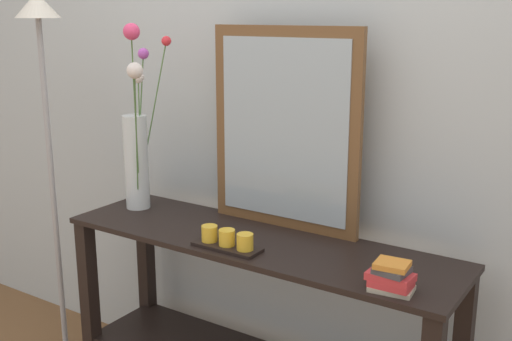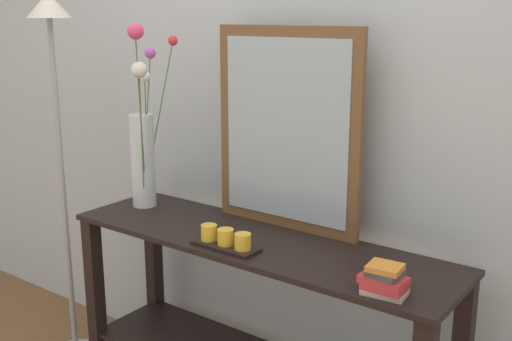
{
  "view_description": "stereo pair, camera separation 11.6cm",
  "coord_description": "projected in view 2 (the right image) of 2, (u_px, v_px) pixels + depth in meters",
  "views": [
    {
      "loc": [
        1.14,
        -1.73,
        1.56
      ],
      "look_at": [
        0.0,
        0.0,
        1.04
      ],
      "focal_mm": 43.61,
      "sensor_mm": 36.0,
      "label": 1
    },
    {
      "loc": [
        1.23,
        -1.66,
        1.56
      ],
      "look_at": [
        0.0,
        0.0,
        1.04
      ],
      "focal_mm": 43.61,
      "sensor_mm": 36.0,
      "label": 2
    }
  ],
  "objects": [
    {
      "name": "book_stack",
      "position": [
        384.0,
        280.0,
        1.76
      ],
      "size": [
        0.14,
        0.1,
        0.09
      ],
      "color": "#B2A893",
      "rests_on": "console_table"
    },
    {
      "name": "wall_back",
      "position": [
        308.0,
        72.0,
        2.31
      ],
      "size": [
        6.4,
        0.08,
        2.7
      ],
      "primitive_type": "cube",
      "color": "#B2BCC1",
      "rests_on": "ground"
    },
    {
      "name": "floor_lamp",
      "position": [
        58.0,
        122.0,
        2.64
      ],
      "size": [
        0.24,
        0.24,
        1.64
      ],
      "color": "#9E9EA3",
      "rests_on": "ground"
    },
    {
      "name": "mirror_leaning",
      "position": [
        287.0,
        130.0,
        2.24
      ],
      "size": [
        0.6,
        0.03,
        0.73
      ],
      "color": "brown",
      "rests_on": "console_table"
    },
    {
      "name": "console_table",
      "position": [
        256.0,
        313.0,
        2.27
      ],
      "size": [
        1.47,
        0.41,
        0.79
      ],
      "color": "black",
      "rests_on": "ground"
    },
    {
      "name": "tall_vase_left",
      "position": [
        143.0,
        146.0,
        2.5
      ],
      "size": [
        0.23,
        0.31,
        0.74
      ],
      "color": "silver",
      "rests_on": "console_table"
    },
    {
      "name": "candle_tray",
      "position": [
        226.0,
        240.0,
        2.11
      ],
      "size": [
        0.24,
        0.09,
        0.07
      ],
      "color": "black",
      "rests_on": "console_table"
    }
  ]
}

